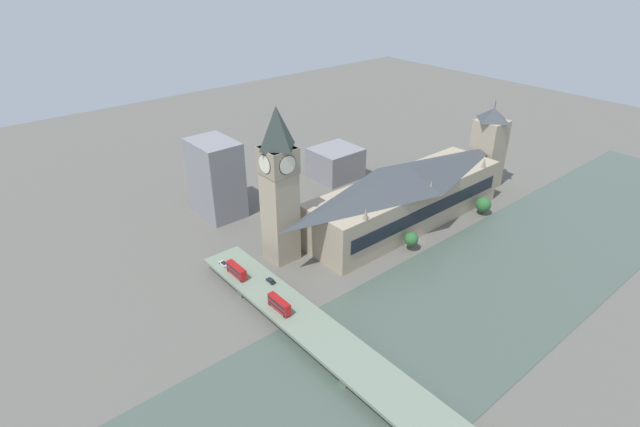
% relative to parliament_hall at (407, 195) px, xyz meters
% --- Properties ---
extents(ground_plane, '(600.00, 600.00, 0.00)m').
position_rel_parliament_hall_xyz_m(ground_plane, '(-17.06, 8.00, -13.92)').
color(ground_plane, '#605E56').
extents(river_water, '(65.46, 360.00, 0.30)m').
position_rel_parliament_hall_xyz_m(river_water, '(-55.79, 8.00, -13.77)').
color(river_water, '#47564C').
rests_on(river_water, ground_plane).
extents(parliament_hall, '(28.57, 106.13, 28.05)m').
position_rel_parliament_hall_xyz_m(parliament_hall, '(0.00, 0.00, 0.00)').
color(parliament_hall, tan).
rests_on(parliament_hall, ground_plane).
extents(clock_tower, '(12.81, 12.81, 65.20)m').
position_rel_parliament_hall_xyz_m(clock_tower, '(13.00, 62.87, 20.83)').
color(clock_tower, tan).
rests_on(clock_tower, ground_plane).
extents(victoria_tower, '(14.22, 14.22, 47.18)m').
position_rel_parliament_hall_xyz_m(victoria_tower, '(0.05, -64.18, 7.67)').
color(victoria_tower, tan).
rests_on(victoria_tower, ground_plane).
extents(road_bridge, '(162.92, 15.75, 4.95)m').
position_rel_parliament_hall_xyz_m(road_bridge, '(-55.79, 84.54, -9.89)').
color(road_bridge, '#5D6A59').
rests_on(road_bridge, ground_plane).
extents(double_decker_bus_lead, '(10.61, 2.59, 4.73)m').
position_rel_parliament_hall_xyz_m(double_decker_bus_lead, '(-19.72, 87.79, -6.36)').
color(double_decker_bus_lead, red).
rests_on(double_decker_bus_lead, road_bridge).
extents(double_decker_bus_mid, '(10.74, 2.65, 4.59)m').
position_rel_parliament_hall_xyz_m(double_decker_bus_mid, '(7.40, 88.14, -6.44)').
color(double_decker_bus_mid, red).
rests_on(double_decker_bus_mid, road_bridge).
extents(car_northbound_lead, '(4.06, 1.79, 1.35)m').
position_rel_parliament_hall_xyz_m(car_northbound_lead, '(-4.47, 80.68, -8.29)').
color(car_northbound_lead, black).
rests_on(car_northbound_lead, road_bridge).
extents(car_northbound_mid, '(4.57, 1.74, 1.28)m').
position_rel_parliament_hall_xyz_m(car_northbound_mid, '(16.85, 88.30, -8.32)').
color(car_northbound_mid, silver).
rests_on(car_northbound_mid, road_bridge).
extents(city_block_west, '(23.03, 25.11, 17.07)m').
position_rel_parliament_hall_xyz_m(city_block_west, '(60.39, -9.79, -5.39)').
color(city_block_west, gray).
rests_on(city_block_west, ground_plane).
extents(city_block_center, '(25.10, 18.05, 37.33)m').
position_rel_parliament_hall_xyz_m(city_block_center, '(64.80, 62.78, 4.74)').
color(city_block_center, gray).
rests_on(city_block_center, ground_plane).
extents(tree_embankment_near, '(6.10, 6.10, 8.61)m').
position_rel_parliament_hall_xyz_m(tree_embankment_near, '(-18.46, 17.17, -8.39)').
color(tree_embankment_near, brown).
rests_on(tree_embankment_near, ground_plane).
extents(tree_embankment_mid, '(7.34, 7.34, 9.05)m').
position_rel_parliament_hall_xyz_m(tree_embankment_mid, '(-19.60, -34.83, -8.56)').
color(tree_embankment_mid, brown).
rests_on(tree_embankment_mid, ground_plane).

